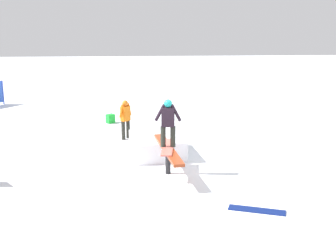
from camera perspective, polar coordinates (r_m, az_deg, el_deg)
ground_plane at (r=12.78m, az=-0.00°, el=-5.81°), size 60.00×60.00×0.00m
rail_feature at (r=12.58m, az=-0.00°, el=-3.10°), size 2.78×0.68×0.74m
snow_kicker_ramp at (r=14.24m, az=-1.34°, el=-2.38°), size 2.00×1.75×0.60m
main_rider_on_rail at (r=12.37m, az=-0.00°, el=0.18°), size 1.54×0.73×1.32m
bystander_orange at (r=15.90m, az=-5.21°, el=1.06°), size 0.50×0.44×1.34m
loose_snowboard_navy at (r=10.77m, az=10.77°, el=-10.04°), size 0.67×1.28×0.02m
backpack_on_snow at (r=18.26m, az=-7.04°, el=0.90°), size 0.36×0.37×0.34m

